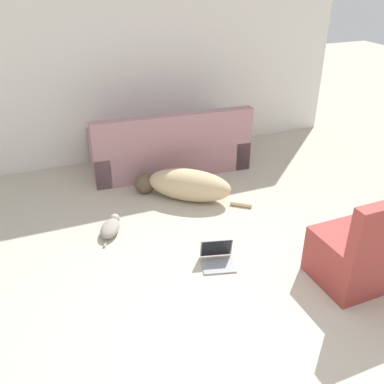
{
  "coord_description": "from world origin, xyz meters",
  "views": [
    {
      "loc": [
        -1.24,
        -2.1,
        2.59
      ],
      "look_at": [
        0.18,
        1.47,
        0.45
      ],
      "focal_mm": 40.0,
      "sensor_mm": 36.0,
      "label": 1
    }
  ],
  "objects_px": {
    "cat": "(111,227)",
    "laptop_open": "(217,255)",
    "couch": "(169,150)",
    "side_chair": "(358,253)",
    "dog": "(185,185)"
  },
  "relations": [
    {
      "from": "cat",
      "to": "laptop_open",
      "type": "xyz_separation_m",
      "value": [
        0.84,
        -0.88,
        0.01
      ]
    },
    {
      "from": "couch",
      "to": "side_chair",
      "type": "relative_size",
      "value": 2.28
    },
    {
      "from": "laptop_open",
      "to": "side_chair",
      "type": "bearing_deg",
      "value": -20.34
    },
    {
      "from": "dog",
      "to": "cat",
      "type": "xyz_separation_m",
      "value": [
        -1.0,
        -0.38,
        -0.12
      ]
    },
    {
      "from": "laptop_open",
      "to": "side_chair",
      "type": "xyz_separation_m",
      "value": [
        1.02,
        -0.71,
        0.24
      ]
    },
    {
      "from": "laptop_open",
      "to": "side_chair",
      "type": "height_order",
      "value": "side_chair"
    },
    {
      "from": "couch",
      "to": "laptop_open",
      "type": "distance_m",
      "value": 2.16
    },
    {
      "from": "dog",
      "to": "cat",
      "type": "relative_size",
      "value": 2.52
    },
    {
      "from": "couch",
      "to": "cat",
      "type": "bearing_deg",
      "value": 53.37
    },
    {
      "from": "dog",
      "to": "laptop_open",
      "type": "bearing_deg",
      "value": 120.96
    },
    {
      "from": "couch",
      "to": "side_chair",
      "type": "xyz_separation_m",
      "value": [
        0.76,
        -2.85,
        0.04
      ]
    },
    {
      "from": "couch",
      "to": "cat",
      "type": "relative_size",
      "value": 4.34
    },
    {
      "from": "couch",
      "to": "cat",
      "type": "distance_m",
      "value": 1.69
    },
    {
      "from": "couch",
      "to": "dog",
      "type": "distance_m",
      "value": 0.89
    },
    {
      "from": "laptop_open",
      "to": "side_chair",
      "type": "distance_m",
      "value": 1.26
    }
  ]
}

